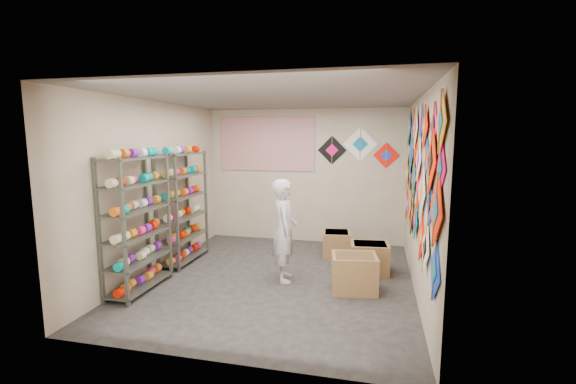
% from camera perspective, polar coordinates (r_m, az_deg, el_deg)
% --- Properties ---
extents(ground, '(4.50, 4.50, 0.00)m').
position_cam_1_polar(ground, '(6.02, -1.61, -12.71)').
color(ground, black).
extents(room_walls, '(4.50, 4.50, 4.50)m').
position_cam_1_polar(room_walls, '(5.65, -1.68, 3.07)').
color(room_walls, tan).
rests_on(room_walls, ground).
extents(shelf_rack_front, '(0.40, 1.10, 1.90)m').
position_cam_1_polar(shelf_rack_front, '(5.73, -21.48, -4.47)').
color(shelf_rack_front, '#4C5147').
rests_on(shelf_rack_front, ground).
extents(shelf_rack_back, '(0.40, 1.10, 1.90)m').
position_cam_1_polar(shelf_rack_back, '(6.81, -15.31, -2.23)').
color(shelf_rack_back, '#4C5147').
rests_on(shelf_rack_back, ground).
extents(string_spools, '(0.12, 2.36, 0.12)m').
position_cam_1_polar(string_spools, '(6.24, -18.16, -2.40)').
color(string_spools, '#F42B70').
rests_on(string_spools, ground).
extents(kite_wall_display, '(0.06, 4.26, 2.00)m').
position_cam_1_polar(kite_wall_display, '(5.51, 18.73, 2.65)').
color(kite_wall_display, '#143CC4').
rests_on(kite_wall_display, room_walls).
extents(back_wall_kites, '(1.59, 0.02, 0.80)m').
position_cam_1_polar(back_wall_kites, '(7.69, 10.25, 6.32)').
color(back_wall_kites, black).
rests_on(back_wall_kites, room_walls).
extents(poster, '(2.00, 0.01, 1.10)m').
position_cam_1_polar(poster, '(7.99, -3.20, 7.12)').
color(poster, purple).
rests_on(poster, room_walls).
extents(shopkeeper, '(0.74, 0.64, 1.53)m').
position_cam_1_polar(shopkeeper, '(5.75, -0.51, -5.70)').
color(shopkeeper, beige).
rests_on(shopkeeper, ground).
extents(carton_a, '(0.69, 0.60, 0.51)m').
position_cam_1_polar(carton_a, '(5.58, 9.76, -11.73)').
color(carton_a, olive).
rests_on(carton_a, ground).
extents(carton_b, '(0.63, 0.54, 0.48)m').
position_cam_1_polar(carton_b, '(6.33, 11.98, -9.55)').
color(carton_b, olive).
rests_on(carton_b, ground).
extents(carton_c, '(0.53, 0.58, 0.46)m').
position_cam_1_polar(carton_c, '(7.05, 7.17, -7.67)').
color(carton_c, olive).
rests_on(carton_c, ground).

